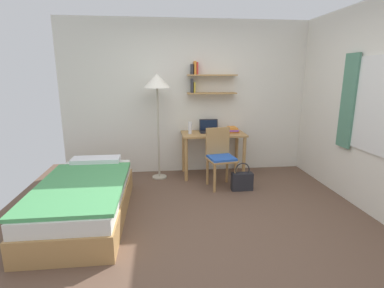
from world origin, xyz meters
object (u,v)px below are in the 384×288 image
desk_chair (220,155)px  laptop (209,129)px  bed (85,199)px  standing_lamp (157,86)px  book_stack (233,130)px  water_bottle (190,128)px  handbag (242,181)px  desk (213,141)px

desk_chair → laptop: size_ratio=2.78×
bed → standing_lamp: standing_lamp is taller
desk_chair → book_stack: (0.32, 0.55, 0.29)m
laptop → water_bottle: laptop is taller
standing_lamp → laptop: size_ratio=5.28×
laptop → handbag: bearing=-65.5°
desk → desk_chair: 0.52m
standing_lamp → desk_chair: bearing=-26.6°
desk_chair → handbag: desk_chair is taller
standing_lamp → laptop: 1.14m
handbag → desk: bearing=113.7°
laptop → bed: bearing=-140.7°
desk → standing_lamp: standing_lamp is taller
desk → book_stack: bearing=6.5°
bed → desk_chair: bearing=24.6°
bed → desk: size_ratio=1.85×
book_stack → standing_lamp: bearing=-176.5°
desk_chair → handbag: (0.30, -0.22, -0.35)m
standing_lamp → book_stack: (1.26, 0.08, -0.74)m
laptop → water_bottle: size_ratio=1.61×
standing_lamp → laptop: (0.86, 0.14, -0.73)m
desk_chair → book_stack: size_ratio=3.56×
desk → desk_chair: size_ratio=1.17×
standing_lamp → bed: bearing=-124.5°
desk_chair → standing_lamp: bearing=153.4°
water_bottle → handbag: 1.22m
desk → laptop: size_ratio=3.25×
desk_chair → book_stack: bearing=59.4°
desk → standing_lamp: (-0.92, -0.04, 0.92)m
desk → handbag: size_ratio=2.47×
standing_lamp → handbag: 1.98m
standing_lamp → water_bottle: bearing=1.2°
bed → handbag: 2.23m
desk → laptop: bearing=119.8°
book_stack → handbag: (-0.02, -0.76, -0.64)m
bed → water_bottle: size_ratio=9.71×
water_bottle → handbag: (0.71, -0.69, -0.70)m
bed → desk_chair: (1.84, 0.84, 0.26)m
handbag → bed: bearing=-163.7°
bed → water_bottle: water_bottle is taller
bed → book_stack: (2.16, 1.39, 0.55)m
laptop → water_bottle: (-0.34, -0.13, 0.05)m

